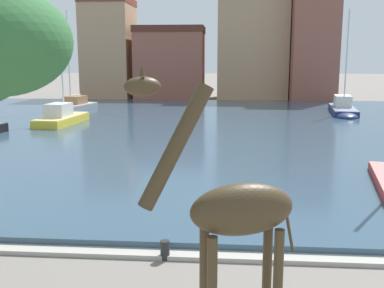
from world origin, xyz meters
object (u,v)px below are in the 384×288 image
sailboat_yellow (64,119)px  mooring_bollard (165,250)px  sailboat_grey (71,107)px  sailboat_navy (343,110)px  giraffe_statue (234,216)px

sailboat_yellow → mooring_bollard: size_ratio=15.19×
sailboat_yellow → sailboat_grey: sailboat_grey is taller
sailboat_navy → sailboat_grey: 24.93m
giraffe_statue → sailboat_navy: size_ratio=0.54×
sailboat_grey → mooring_bollard: bearing=-66.9°
giraffe_statue → sailboat_yellow: size_ratio=0.66×
sailboat_navy → sailboat_yellow: bearing=-160.3°
giraffe_statue → sailboat_navy: 35.44m
sailboat_yellow → sailboat_grey: bearing=106.2°
giraffe_statue → mooring_bollard: giraffe_statue is taller
sailboat_yellow → sailboat_grey: 9.19m
giraffe_statue → sailboat_yellow: (-12.38, 25.94, -1.93)m
sailboat_navy → mooring_bollard: sailboat_navy is taller
giraffe_statue → sailboat_navy: sailboat_navy is taller
mooring_bollard → sailboat_grey: bearing=113.1°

